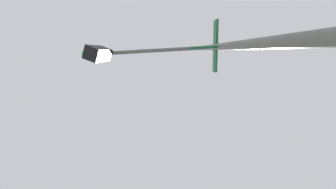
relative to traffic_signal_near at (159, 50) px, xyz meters
The scene contains 1 object.
traffic_signal_near is the anchor object (origin of this frame).
Camera 1 is at (-6.17, -6.30, 1.75)m, focal length 16.60 mm.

